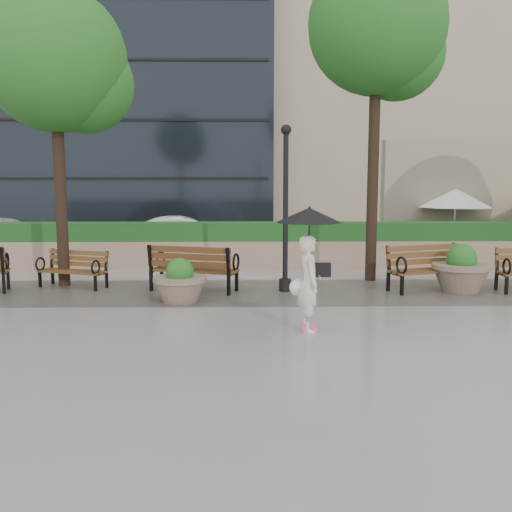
{
  "coord_description": "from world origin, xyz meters",
  "views": [
    {
      "loc": [
        -0.34,
        -10.13,
        2.59
      ],
      "look_at": [
        -0.13,
        1.14,
        1.1
      ],
      "focal_mm": 40.0,
      "sensor_mm": 36.0,
      "label": 1
    }
  ],
  "objects_px": {
    "car_right": "(185,235)",
    "planter_right": "(461,273)",
    "lamppost": "(285,220)",
    "bench_2": "(194,278)",
    "bench_3": "(429,278)",
    "pedestrian": "(309,257)",
    "bench_1": "(73,277)",
    "car_left": "(3,237)",
    "planter_left": "(180,285)"
  },
  "relations": [
    {
      "from": "car_right",
      "to": "planter_right",
      "type": "bearing_deg",
      "value": -143.67
    },
    {
      "from": "car_right",
      "to": "lamppost",
      "type": "bearing_deg",
      "value": -165.14
    },
    {
      "from": "bench_2",
      "to": "bench_3",
      "type": "relative_size",
      "value": 1.02
    },
    {
      "from": "planter_right",
      "to": "pedestrian",
      "type": "bearing_deg",
      "value": -139.31
    },
    {
      "from": "planter_right",
      "to": "bench_1",
      "type": "bearing_deg",
      "value": 176.04
    },
    {
      "from": "bench_3",
      "to": "bench_1",
      "type": "bearing_deg",
      "value": 157.37
    },
    {
      "from": "bench_1",
      "to": "planter_right",
      "type": "distance_m",
      "value": 9.27
    },
    {
      "from": "bench_3",
      "to": "car_left",
      "type": "relative_size",
      "value": 0.47
    },
    {
      "from": "car_left",
      "to": "bench_1",
      "type": "bearing_deg",
      "value": -136.2
    },
    {
      "from": "bench_3",
      "to": "pedestrian",
      "type": "distance_m",
      "value": 4.9
    },
    {
      "from": "bench_3",
      "to": "car_left",
      "type": "height_order",
      "value": "car_left"
    },
    {
      "from": "planter_left",
      "to": "planter_right",
      "type": "xyz_separation_m",
      "value": [
        6.46,
        1.09,
        0.07
      ]
    },
    {
      "from": "bench_1",
      "to": "car_left",
      "type": "xyz_separation_m",
      "value": [
        -4.28,
        6.26,
        0.38
      ]
    },
    {
      "from": "planter_right",
      "to": "bench_2",
      "type": "bearing_deg",
      "value": 178.73
    },
    {
      "from": "planter_right",
      "to": "bench_3",
      "type": "bearing_deg",
      "value": 170.7
    },
    {
      "from": "bench_1",
      "to": "car_right",
      "type": "bearing_deg",
      "value": 93.26
    },
    {
      "from": "bench_2",
      "to": "car_left",
      "type": "relative_size",
      "value": 0.49
    },
    {
      "from": "car_right",
      "to": "pedestrian",
      "type": "bearing_deg",
      "value": -171.58
    },
    {
      "from": "bench_2",
      "to": "pedestrian",
      "type": "bearing_deg",
      "value": 140.79
    },
    {
      "from": "bench_3",
      "to": "lamppost",
      "type": "bearing_deg",
      "value": 161.23
    },
    {
      "from": "planter_left",
      "to": "bench_1",
      "type": "bearing_deg",
      "value": 148.23
    },
    {
      "from": "pedestrian",
      "to": "planter_right",
      "type": "bearing_deg",
      "value": -54.67
    },
    {
      "from": "bench_1",
      "to": "planter_left",
      "type": "relative_size",
      "value": 1.55
    },
    {
      "from": "planter_right",
      "to": "lamppost",
      "type": "relative_size",
      "value": 0.35
    },
    {
      "from": "car_left",
      "to": "bench_3",
      "type": "bearing_deg",
      "value": -108.47
    },
    {
      "from": "bench_1",
      "to": "pedestrian",
      "type": "xyz_separation_m",
      "value": [
        5.28,
        -4.05,
        1.03
      ]
    },
    {
      "from": "planter_left",
      "to": "car_right",
      "type": "relative_size",
      "value": 0.29
    },
    {
      "from": "lamppost",
      "to": "car_right",
      "type": "relative_size",
      "value": 0.96
    },
    {
      "from": "bench_2",
      "to": "pedestrian",
      "type": "xyz_separation_m",
      "value": [
        2.31,
        -3.55,
        0.97
      ]
    },
    {
      "from": "bench_3",
      "to": "car_right",
      "type": "height_order",
      "value": "car_right"
    },
    {
      "from": "bench_2",
      "to": "lamppost",
      "type": "relative_size",
      "value": 0.56
    },
    {
      "from": "lamppost",
      "to": "car_left",
      "type": "bearing_deg",
      "value": 144.11
    },
    {
      "from": "bench_3",
      "to": "bench_2",
      "type": "bearing_deg",
      "value": 160.64
    },
    {
      "from": "lamppost",
      "to": "car_right",
      "type": "bearing_deg",
      "value": 113.5
    },
    {
      "from": "planter_left",
      "to": "planter_right",
      "type": "bearing_deg",
      "value": 9.55
    },
    {
      "from": "planter_left",
      "to": "lamppost",
      "type": "relative_size",
      "value": 0.3
    },
    {
      "from": "planter_left",
      "to": "bench_3",
      "type": "bearing_deg",
      "value": 11.83
    },
    {
      "from": "planter_left",
      "to": "car_right",
      "type": "bearing_deg",
      "value": 95.32
    },
    {
      "from": "bench_1",
      "to": "lamppost",
      "type": "height_order",
      "value": "lamppost"
    },
    {
      "from": "bench_3",
      "to": "car_right",
      "type": "distance_m",
      "value": 9.67
    },
    {
      "from": "planter_right",
      "to": "pedestrian",
      "type": "xyz_separation_m",
      "value": [
        -3.97,
        -3.41,
        0.85
      ]
    },
    {
      "from": "car_right",
      "to": "pedestrian",
      "type": "height_order",
      "value": "pedestrian"
    },
    {
      "from": "planter_left",
      "to": "pedestrian",
      "type": "relative_size",
      "value": 0.54
    },
    {
      "from": "bench_1",
      "to": "car_left",
      "type": "height_order",
      "value": "car_left"
    },
    {
      "from": "bench_1",
      "to": "pedestrian",
      "type": "bearing_deg",
      "value": -17.28
    },
    {
      "from": "car_left",
      "to": "pedestrian",
      "type": "bearing_deg",
      "value": -127.73
    },
    {
      "from": "planter_right",
      "to": "lamppost",
      "type": "distance_m",
      "value": 4.32
    },
    {
      "from": "bench_1",
      "to": "planter_right",
      "type": "xyz_separation_m",
      "value": [
        9.25,
        -0.64,
        0.18
      ]
    },
    {
      "from": "planter_left",
      "to": "pedestrian",
      "type": "distance_m",
      "value": 3.53
    },
    {
      "from": "bench_2",
      "to": "planter_right",
      "type": "distance_m",
      "value": 6.28
    }
  ]
}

